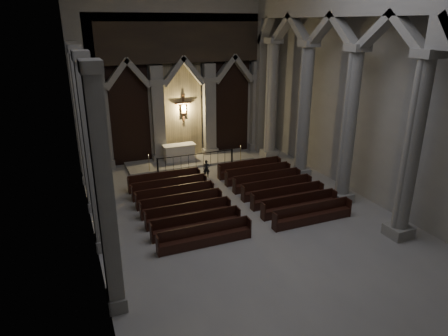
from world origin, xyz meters
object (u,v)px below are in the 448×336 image
Objects in this scene: altar at (179,152)px; candle_stand_right at (241,158)px; worshipper at (206,169)px; altar_rail at (196,158)px; pews at (231,198)px; candle_stand_left at (149,168)px.

altar is 4.17m from candle_stand_right.
worshipper is (0.74, -3.37, -0.15)m from altar.
worshipper reaches higher than altar_rail.
altar is 7.42m from pews.
candle_stand_left is 1.13× the size of worshipper.
altar_rail is at bearing 90.00° from pews.
candle_stand_left is (-2.35, -1.37, -0.36)m from altar.
candle_stand_right is (3.13, -0.11, -0.34)m from altar_rail.
candle_stand_right is at bearing -23.98° from altar.
candle_stand_left reaches higher than worshipper.
altar_rail is at bearing 178.05° from candle_stand_right.
altar_rail is 1.79m from worshipper.
pews is (0.67, -7.38, -0.40)m from altar.
candle_stand_right is at bearing 43.42° from worshipper.
worshipper is (-3.05, -1.68, 0.22)m from candle_stand_right.
pews is at bearing -90.00° from altar_rail.
candle_stand_left is at bearing 116.66° from pews.
candle_stand_left is at bearing 161.73° from worshipper.
candle_stand_left reaches higher than candle_stand_right.
altar reaches higher than candle_stand_right.
altar is 1.75× the size of candle_stand_left.
altar reaches higher than pews.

